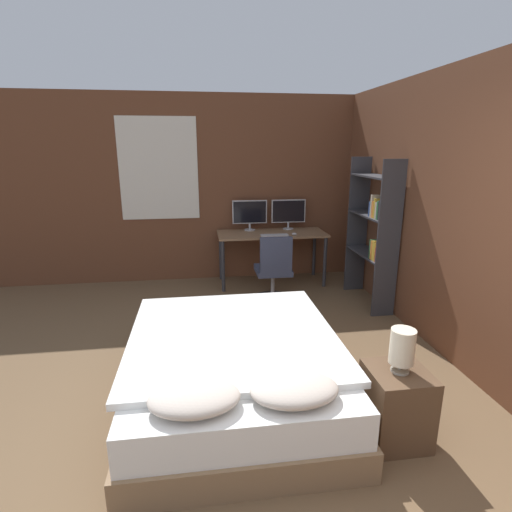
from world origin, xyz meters
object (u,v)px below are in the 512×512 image
object	(u,v)px
bed	(235,369)
bookshelf	(376,226)
computer_mouse	(294,234)
bedside_lamp	(402,347)
office_chair	(274,276)
desk	(272,239)
monitor_right	(288,212)
keyboard	(275,235)
nightstand	(396,405)
monitor_left	(250,213)

from	to	relation	value
bed	bookshelf	xyz separation A→B (m)	(1.91, 1.74, 0.76)
computer_mouse	bookshelf	distance (m)	1.18
bedside_lamp	office_chair	xyz separation A→B (m)	(-0.36, 2.61, -0.35)
desk	monitor_right	distance (m)	0.50
computer_mouse	bedside_lamp	bearing A→B (deg)	-90.56
desk	computer_mouse	xyz separation A→B (m)	(0.28, -0.22, 0.11)
bookshelf	keyboard	bearing A→B (deg)	144.02
office_chair	bookshelf	xyz separation A→B (m)	(1.22, -0.25, 0.67)
nightstand	bedside_lamp	size ratio (longest dim) A/B	1.75
bedside_lamp	keyboard	bearing A→B (deg)	94.56
desk	bed	bearing A→B (deg)	-106.12
monitor_left	office_chair	world-z (taller)	monitor_left
monitor_left	bed	bearing A→B (deg)	-99.63
bed	monitor_left	size ratio (longest dim) A/B	3.88
computer_mouse	bed	bearing A→B (deg)	-113.01
monitor_right	keyboard	size ratio (longest dim) A/B	1.33
desk	bookshelf	bearing A→B (deg)	-42.70
monitor_right	computer_mouse	world-z (taller)	monitor_right
bedside_lamp	keyboard	size ratio (longest dim) A/B	0.78
desk	keyboard	distance (m)	0.24
nightstand	office_chair	bearing A→B (deg)	97.94
nightstand	monitor_left	distance (m)	3.72
office_chair	bookshelf	size ratio (longest dim) A/B	0.49
monitor_right	bedside_lamp	bearing A→B (deg)	-90.65
bookshelf	computer_mouse	bearing A→B (deg)	135.72
monitor_left	keyboard	distance (m)	0.58
bedside_lamp	monitor_left	world-z (taller)	monitor_left
computer_mouse	office_chair	world-z (taller)	office_chair
nightstand	monitor_right	world-z (taller)	monitor_right
nightstand	monitor_left	world-z (taller)	monitor_left
nightstand	office_chair	world-z (taller)	office_chair
bedside_lamp	desk	bearing A→B (deg)	94.27
bed	desk	size ratio (longest dim) A/B	1.27
monitor_left	computer_mouse	xyz separation A→B (m)	(0.58, -0.44, -0.24)
desk	keyboard	world-z (taller)	keyboard
computer_mouse	monitor_left	bearing A→B (deg)	142.69
nightstand	keyboard	xyz separation A→B (m)	(-0.25, 3.16, 0.51)
monitor_right	computer_mouse	bearing A→B (deg)	-91.26
bookshelf	office_chair	bearing A→B (deg)	168.24
bedside_lamp	monitor_left	xyz separation A→B (m)	(-0.55, 3.60, 0.31)
computer_mouse	bookshelf	size ratio (longest dim) A/B	0.04
monitor_left	bookshelf	xyz separation A→B (m)	(1.40, -1.24, 0.01)
bed	keyboard	size ratio (longest dim) A/B	5.15
bed	desk	distance (m)	2.91
bedside_lamp	keyboard	world-z (taller)	bedside_lamp
bedside_lamp	monitor_left	bearing A→B (deg)	98.61
computer_mouse	office_chair	size ratio (longest dim) A/B	0.08
keyboard	bookshelf	world-z (taller)	bookshelf
monitor_right	keyboard	world-z (taller)	monitor_right
bookshelf	bed	bearing A→B (deg)	-137.56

